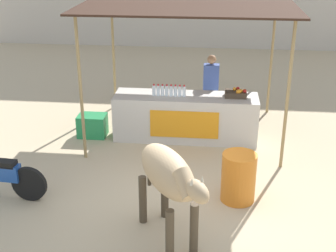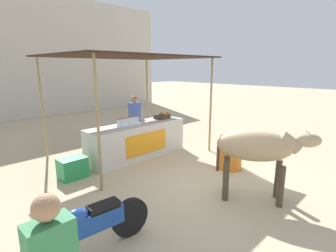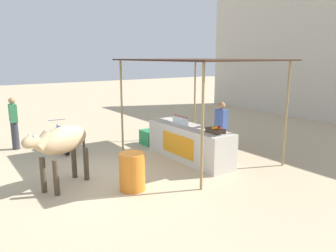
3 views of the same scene
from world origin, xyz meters
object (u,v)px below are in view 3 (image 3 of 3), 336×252
(vendor_behind_counter, at_px, (221,130))
(cow, at_px, (62,142))
(cooler_box, at_px, (149,137))
(fruit_crate, at_px, (216,130))
(water_barrel, at_px, (132,172))
(stall_counter, at_px, (189,143))
(passerby_on_street, at_px, (14,123))
(motorcycle_parked, at_px, (61,137))

(vendor_behind_counter, height_order, cow, vendor_behind_counter)
(cooler_box, bearing_deg, vendor_behind_counter, 18.70)
(fruit_crate, height_order, water_barrel, fruit_crate)
(stall_counter, distance_m, passerby_on_street, 5.52)
(fruit_crate, distance_m, water_barrel, 2.52)
(fruit_crate, distance_m, motorcycle_parked, 4.93)
(vendor_behind_counter, bearing_deg, fruit_crate, -52.83)
(fruit_crate, distance_m, cow, 3.76)
(water_barrel, bearing_deg, passerby_on_street, -163.34)
(cow, distance_m, passerby_on_street, 3.95)
(stall_counter, distance_m, vendor_behind_counter, 0.98)
(cooler_box, distance_m, cow, 4.10)
(motorcycle_parked, height_order, passerby_on_street, passerby_on_street)
(motorcycle_parked, relative_size, passerby_on_street, 1.09)
(fruit_crate, xyz_separation_m, water_barrel, (-0.00, -2.44, -0.62))
(cow, bearing_deg, stall_counter, 90.24)
(cooler_box, height_order, water_barrel, water_barrel)
(stall_counter, relative_size, fruit_crate, 6.82)
(stall_counter, bearing_deg, vendor_behind_counter, 56.27)
(fruit_crate, xyz_separation_m, motorcycle_parked, (-4.04, -2.76, -0.61))
(stall_counter, bearing_deg, fruit_crate, 2.58)
(stall_counter, distance_m, water_barrel, 2.61)
(stall_counter, relative_size, cow, 1.71)
(fruit_crate, xyz_separation_m, passerby_on_street, (-4.96, -3.92, -0.19))
(fruit_crate, bearing_deg, stall_counter, -177.42)
(cow, xyz_separation_m, passerby_on_street, (-3.93, -0.30, -0.18))
(cow, relative_size, passerby_on_street, 1.06)
(vendor_behind_counter, relative_size, motorcycle_parked, 0.92)
(fruit_crate, bearing_deg, cow, -105.78)
(cooler_box, height_order, cow, cow)
(stall_counter, relative_size, water_barrel, 3.60)
(cooler_box, bearing_deg, cow, -59.80)
(cow, bearing_deg, fruit_crate, 74.22)
(cooler_box, relative_size, passerby_on_street, 0.36)
(fruit_crate, distance_m, cooler_box, 3.15)
(stall_counter, relative_size, passerby_on_street, 1.82)
(stall_counter, bearing_deg, water_barrel, -66.56)
(water_barrel, relative_size, passerby_on_street, 0.51)
(passerby_on_street, bearing_deg, motorcycle_parked, 51.70)
(vendor_behind_counter, bearing_deg, water_barrel, -80.36)
(cooler_box, height_order, motorcycle_parked, motorcycle_parked)
(vendor_behind_counter, height_order, passerby_on_street, same)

